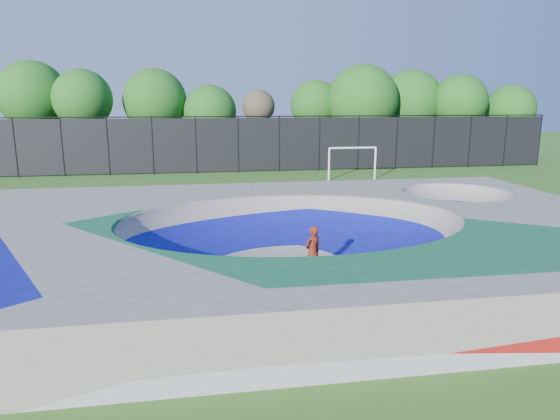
# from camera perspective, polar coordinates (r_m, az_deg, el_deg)

# --- Properties ---
(ground) EXTENTS (120.00, 120.00, 0.00)m
(ground) POSITION_cam_1_polar(r_m,az_deg,el_deg) (16.16, 1.35, -6.10)
(ground) COLOR #2E5C19
(ground) RESTS_ON ground
(skate_deck) EXTENTS (22.00, 14.00, 1.50)m
(skate_deck) POSITION_cam_1_polar(r_m,az_deg,el_deg) (15.94, 1.36, -3.54)
(skate_deck) COLOR gray
(skate_deck) RESTS_ON ground
(skater) EXTENTS (0.69, 0.61, 1.58)m
(skater) POSITION_cam_1_polar(r_m,az_deg,el_deg) (14.68, 3.76, -4.82)
(skater) COLOR #B9300E
(skater) RESTS_ON ground
(skateboard) EXTENTS (0.76, 0.63, 0.05)m
(skateboard) POSITION_cam_1_polar(r_m,az_deg,el_deg) (14.92, 3.72, -7.62)
(skateboard) COLOR black
(skateboard) RESTS_ON ground
(soccer_goal) EXTENTS (3.27, 0.12, 2.16)m
(soccer_goal) POSITION_cam_1_polar(r_m,az_deg,el_deg) (33.14, 8.28, 6.01)
(soccer_goal) COLOR white
(soccer_goal) RESTS_ON ground
(fence) EXTENTS (48.09, 0.09, 4.04)m
(fence) POSITION_cam_1_polar(r_m,az_deg,el_deg) (36.30, -4.80, 7.60)
(fence) COLOR black
(fence) RESTS_ON ground
(treeline) EXTENTS (52.39, 6.94, 8.11)m
(treeline) POSITION_cam_1_polar(r_m,az_deg,el_deg) (41.13, -5.64, 12.14)
(treeline) COLOR #452C22
(treeline) RESTS_ON ground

